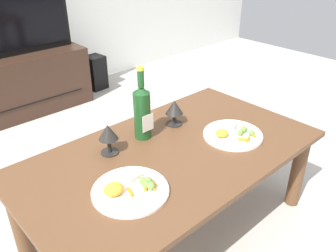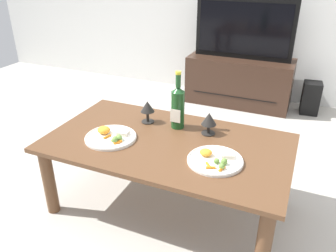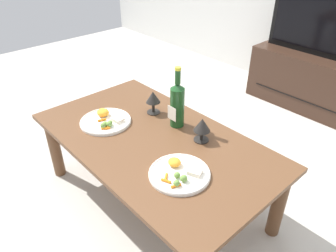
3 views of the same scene
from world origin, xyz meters
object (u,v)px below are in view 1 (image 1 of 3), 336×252
object	(u,v)px
tv_stand	(22,84)
dinner_plate_right	(233,134)
dining_table	(172,164)
tv_screen	(8,17)
wine_bottle	(142,110)
dinner_plate_left	(130,189)
floor_speaker	(95,72)
goblet_left	(108,134)
goblet_right	(174,108)

from	to	relation	value
tv_stand	dinner_plate_right	bearing A→B (deg)	-81.45
dinner_plate_right	dining_table	bearing A→B (deg)	162.00
dining_table	dinner_plate_right	world-z (taller)	dinner_plate_right
tv_screen	wine_bottle	bearing A→B (deg)	-91.23
tv_screen	dinner_plate_left	xyz separation A→B (m)	(-0.32, -1.86, -0.29)
wine_bottle	floor_speaker	bearing A→B (deg)	65.78
goblet_left	goblet_right	size ratio (longest dim) A/B	1.06
dining_table	goblet_left	distance (m)	0.32
dining_table	dinner_plate_right	distance (m)	0.33
goblet_right	wine_bottle	bearing A→B (deg)	177.24
floor_speaker	dinner_plate_right	bearing A→B (deg)	-107.75
goblet_left	dinner_plate_right	xyz separation A→B (m)	(0.51, -0.27, -0.08)
goblet_left	tv_screen	bearing A→B (deg)	81.86
tv_stand	goblet_right	bearing A→B (deg)	-84.28
goblet_right	dinner_plate_right	size ratio (longest dim) A/B	0.47
floor_speaker	dinner_plate_left	xyz separation A→B (m)	(-1.01, -1.89, 0.30)
dinner_plate_left	dining_table	bearing A→B (deg)	17.85
dining_table	goblet_right	world-z (taller)	goblet_right
goblet_right	dinner_plate_right	world-z (taller)	goblet_right
floor_speaker	dinner_plate_right	size ratio (longest dim) A/B	1.11
tv_screen	dining_table	bearing A→B (deg)	-90.69
dinner_plate_left	goblet_right	bearing A→B (deg)	29.39
floor_speaker	goblet_right	xyz separation A→B (m)	(-0.53, -1.62, 0.38)
wine_bottle	goblet_left	bearing A→B (deg)	-177.24
dining_table	tv_screen	size ratio (longest dim) A/B	1.44
tv_stand	wine_bottle	xyz separation A→B (m)	(-0.03, -1.58, 0.35)
floor_speaker	tv_stand	bearing A→B (deg)	176.44
dining_table	goblet_right	bearing A→B (deg)	43.99
floor_speaker	dining_table	bearing A→B (deg)	-117.17
tv_stand	floor_speaker	xyz separation A→B (m)	(0.69, 0.02, -0.08)
floor_speaker	tv_screen	bearing A→B (deg)	176.64
wine_bottle	dinner_plate_right	xyz separation A→B (m)	(0.31, -0.28, -0.13)
goblet_left	tv_stand	bearing A→B (deg)	81.88
dining_table	dinner_plate_left	xyz separation A→B (m)	(-0.30, -0.10, 0.08)
dining_table	wine_bottle	xyz separation A→B (m)	(-0.01, 0.18, 0.20)
goblet_left	dinner_plate_left	size ratio (longest dim) A/B	0.48
tv_screen	dinner_plate_right	bearing A→B (deg)	-81.44
goblet_left	dinner_plate_right	distance (m)	0.58
dinner_plate_left	floor_speaker	bearing A→B (deg)	61.81
goblet_right	tv_stand	bearing A→B (deg)	95.72
tv_stand	floor_speaker	distance (m)	0.69
floor_speaker	dinner_plate_left	distance (m)	2.16
tv_screen	dinner_plate_right	size ratio (longest dim) A/B	3.33
dinner_plate_left	dinner_plate_right	size ratio (longest dim) A/B	1.03
wine_bottle	goblet_left	world-z (taller)	wine_bottle
dining_table	tv_stand	xyz separation A→B (m)	(0.02, 1.77, -0.14)
tv_screen	dinner_plate_left	bearing A→B (deg)	-99.83
goblet_left	dinner_plate_left	world-z (taller)	goblet_left
goblet_left	dinner_plate_left	xyz separation A→B (m)	(-0.10, -0.27, -0.08)
floor_speaker	goblet_left	world-z (taller)	goblet_left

